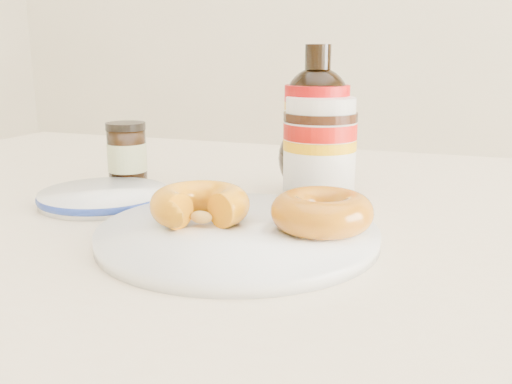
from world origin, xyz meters
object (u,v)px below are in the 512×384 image
(nutella_jar, at_px, (320,145))
(donut_whole, at_px, (322,212))
(dark_jar, at_px, (127,155))
(dining_table, at_px, (291,288))
(syrup_bottle, at_px, (316,121))
(donut_bitten, at_px, (200,204))
(blue_rim_saucer, at_px, (104,196))
(plate, at_px, (238,233))

(nutella_jar, bearing_deg, donut_whole, -75.34)
(donut_whole, xyz_separation_m, dark_jar, (-0.30, 0.14, 0.01))
(dining_table, bearing_deg, nutella_jar, 83.28)
(donut_whole, xyz_separation_m, syrup_bottle, (-0.05, 0.18, 0.06))
(dining_table, relative_size, dark_jar, 17.07)
(donut_whole, distance_m, dark_jar, 0.33)
(donut_bitten, height_order, blue_rim_saucer, donut_bitten)
(donut_bitten, bearing_deg, dining_table, 77.38)
(blue_rim_saucer, bearing_deg, donut_whole, -10.88)
(blue_rim_saucer, bearing_deg, donut_bitten, -23.43)
(syrup_bottle, bearing_deg, donut_whole, -74.12)
(donut_whole, xyz_separation_m, nutella_jar, (-0.04, 0.15, 0.04))
(dining_table, xyz_separation_m, plate, (-0.02, -0.09, 0.09))
(plate, xyz_separation_m, blue_rim_saucer, (-0.20, 0.07, 0.00))
(dining_table, bearing_deg, blue_rim_saucer, -174.28)
(dark_jar, distance_m, blue_rim_saucer, 0.10)
(dining_table, xyz_separation_m, donut_whole, (0.05, -0.07, 0.11))
(dark_jar, bearing_deg, donut_bitten, -41.54)
(donut_whole, bearing_deg, nutella_jar, 104.66)
(blue_rim_saucer, bearing_deg, dark_jar, 105.49)
(donut_bitten, bearing_deg, syrup_bottle, 95.89)
(plate, distance_m, syrup_bottle, 0.22)
(plate, relative_size, donut_bitten, 2.73)
(dining_table, bearing_deg, donut_bitten, -126.45)
(syrup_bottle, relative_size, blue_rim_saucer, 1.20)
(nutella_jar, bearing_deg, dark_jar, -178.12)
(dining_table, relative_size, donut_whole, 14.91)
(plate, relative_size, nutella_jar, 2.16)
(nutella_jar, height_order, blue_rim_saucer, nutella_jar)
(donut_bitten, bearing_deg, plate, 15.55)
(donut_whole, height_order, dark_jar, dark_jar)
(nutella_jar, bearing_deg, dining_table, -96.72)
(syrup_bottle, height_order, blue_rim_saucer, syrup_bottle)
(dark_jar, xyz_separation_m, blue_rim_saucer, (0.03, -0.09, -0.03))
(nutella_jar, distance_m, syrup_bottle, 0.04)
(donut_whole, bearing_deg, donut_bitten, -172.50)
(dining_table, height_order, donut_bitten, donut_bitten)
(dining_table, height_order, plate, plate)
(nutella_jar, height_order, syrup_bottle, syrup_bottle)
(donut_bitten, relative_size, dark_jar, 1.16)
(dining_table, height_order, blue_rim_saucer, blue_rim_saucer)
(dining_table, distance_m, nutella_jar, 0.17)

